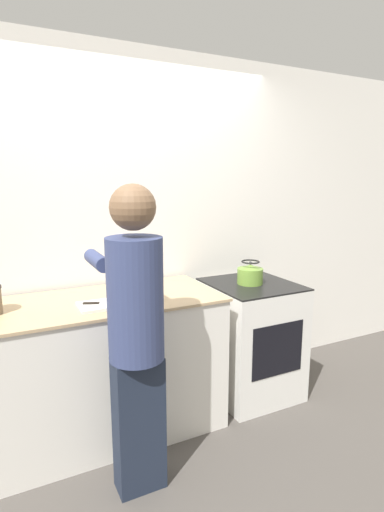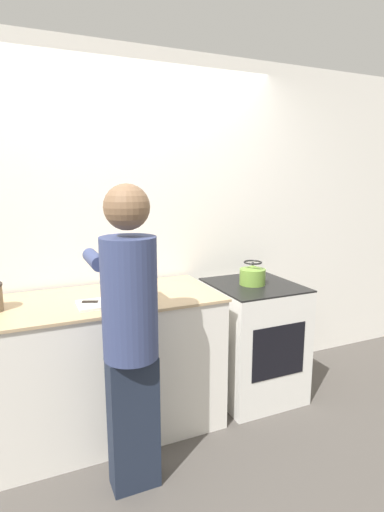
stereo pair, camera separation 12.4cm
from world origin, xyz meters
The scene contains 9 objects.
ground_plane centered at (0.00, 0.00, 0.00)m, with size 12.00×12.00×0.00m, color #4C4742.
wall_back centered at (0.00, 0.76, 1.30)m, with size 8.00×0.05×2.60m.
counter centered at (-0.36, 0.35, 0.46)m, with size 1.79×0.72×0.92m.
oven centered at (0.93, 0.34, 0.45)m, with size 0.62×0.68×0.89m.
person centered at (-0.19, -0.23, 0.92)m, with size 0.32×0.57×1.66m.
cutting_board centered at (-0.25, 0.21, 0.93)m, with size 0.29×0.20×0.02m.
knife centered at (-0.25, 0.20, 0.94)m, with size 0.25×0.13×0.01m.
kettle centered at (0.91, 0.34, 0.97)m, with size 0.19×0.19×0.18m.
bowl_prep centered at (0.02, 0.39, 0.95)m, with size 0.14×0.14×0.06m.
Camera 2 is at (-0.68, -2.15, 1.68)m, focal length 28.00 mm.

